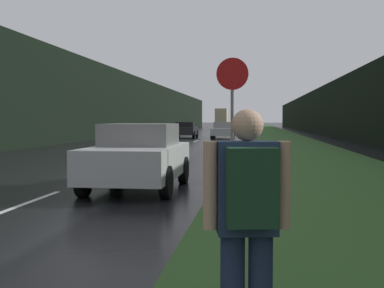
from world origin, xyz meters
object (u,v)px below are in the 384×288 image
at_px(hitchhiker_with_backpack, 248,218).
at_px(car_passing_near, 139,156).
at_px(delivery_truck, 222,118).
at_px(car_passing_far, 223,130).
at_px(car_oncoming, 186,130).
at_px(stop_sign, 232,112).

xyz_separation_m(hitchhiker_with_backpack, car_passing_near, (-2.67, 7.88, -0.20)).
height_order(hitchhiker_with_backpack, delivery_truck, delivery_truck).
relative_size(hitchhiker_with_backpack, delivery_truck, 0.20).
bearing_deg(car_passing_far, car_oncoming, -16.72).
bearing_deg(car_oncoming, car_passing_far, -16.72).
relative_size(car_passing_far, delivery_truck, 0.51).
bearing_deg(delivery_truck, car_passing_near, -87.61).
bearing_deg(delivery_truck, car_passing_far, -86.17).
relative_size(hitchhiker_with_backpack, car_passing_near, 0.43).
distance_m(hitchhiker_with_backpack, car_passing_far, 39.50).
height_order(car_passing_near, car_passing_far, car_passing_near).
relative_size(stop_sign, car_oncoming, 0.72).
relative_size(stop_sign, hitchhiker_with_backpack, 1.72).
bearing_deg(car_oncoming, car_passing_near, -83.91).
height_order(stop_sign, car_passing_near, stop_sign).
height_order(car_passing_near, delivery_truck, delivery_truck).
height_order(stop_sign, car_oncoming, stop_sign).
distance_m(hitchhiker_with_backpack, delivery_truck, 91.57).
relative_size(car_passing_near, car_passing_far, 0.91).
bearing_deg(car_passing_near, hitchhiker_with_backpack, 108.69).
bearing_deg(car_passing_far, hitchhiker_with_backpack, 93.87).
bearing_deg(stop_sign, car_passing_near, 157.98).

